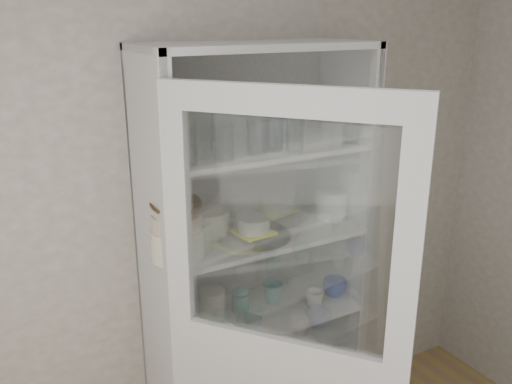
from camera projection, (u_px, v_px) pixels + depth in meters
wall_back at (196, 217)px, 2.55m from camera, size 3.60×0.02×2.60m
pantry_cabinet at (250, 289)px, 2.62m from camera, size 1.00×0.45×2.10m
tumbler_0 at (187, 146)px, 2.04m from camera, size 0.07×0.07×0.14m
tumbler_1 at (223, 141)px, 2.12m from camera, size 0.10×0.10×0.15m
tumbler_2 at (225, 145)px, 2.09m from camera, size 0.07×0.07×0.13m
tumbler_3 at (256, 135)px, 2.21m from camera, size 0.08×0.08×0.15m
tumbler_4 at (275, 133)px, 2.25m from camera, size 0.09×0.09×0.15m
tumbler_5 at (353, 128)px, 2.39m from camera, size 0.07×0.07×0.13m
tumbler_6 at (351, 127)px, 2.41m from camera, size 0.08×0.08×0.13m
tumbler_7 at (164, 141)px, 2.15m from camera, size 0.09×0.09×0.14m
tumbler_8 at (220, 132)px, 2.26m from camera, size 0.09×0.09×0.16m
tumbler_9 at (226, 138)px, 2.23m from camera, size 0.06×0.06×0.12m
tumbler_10 at (273, 130)px, 2.33m from camera, size 0.09×0.09×0.14m
tumbler_11 at (288, 125)px, 2.43m from camera, size 0.08×0.08×0.14m
goblet_0 at (155, 132)px, 2.23m from camera, size 0.07×0.07×0.17m
goblet_1 at (248, 126)px, 2.38m from camera, size 0.07×0.07×0.16m
goblet_2 at (282, 120)px, 2.45m from camera, size 0.08×0.08×0.18m
goblet_3 at (318, 114)px, 2.61m from camera, size 0.08×0.08×0.18m
plate_stack_front at (178, 243)px, 2.19m from camera, size 0.22×0.22×0.13m
plate_stack_back at (207, 221)px, 2.44m from camera, size 0.20×0.20×0.11m
cream_bowl at (177, 221)px, 2.16m from camera, size 0.27×0.27×0.06m
terracotta_bowl at (176, 208)px, 2.15m from camera, size 0.26×0.26×0.05m
glass_platter at (254, 235)px, 2.41m from camera, size 0.43×0.43×0.02m
yellow_trivet at (254, 232)px, 2.41m from camera, size 0.17×0.17×0.01m
white_ramekin at (254, 224)px, 2.40m from camera, size 0.16×0.16×0.06m
grey_bowl_stack at (332, 204)px, 2.62m from camera, size 0.14×0.14×0.14m
mug_blue at (334, 287)px, 2.71m from camera, size 0.15×0.15×0.09m
mug_teal at (272, 293)px, 2.65m from camera, size 0.12×0.12×0.10m
mug_white at (315, 299)px, 2.61m from camera, size 0.11×0.11×0.08m
teal_jar at (240, 301)px, 2.58m from camera, size 0.08×0.08×0.10m
measuring_cups at (247, 322)px, 2.45m from camera, size 0.10×0.10×0.04m
white_canister at (212, 304)px, 2.50m from camera, size 0.12×0.12×0.14m
cream_dish at (233, 383)px, 2.64m from camera, size 0.27×0.27×0.07m
tin_box at (269, 374)px, 2.71m from camera, size 0.26×0.23×0.07m
tumbler_12 at (295, 132)px, 2.26m from camera, size 0.08×0.08×0.15m
tumbler_13 at (273, 131)px, 2.28m from camera, size 0.08×0.08×0.16m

